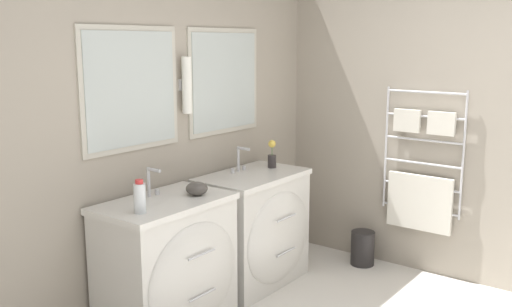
{
  "coord_description": "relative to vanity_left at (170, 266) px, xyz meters",
  "views": [
    {
      "loc": [
        -2.53,
        -0.9,
        1.86
      ],
      "look_at": [
        0.46,
        1.36,
        1.12
      ],
      "focal_mm": 40.0,
      "sensor_mm": 36.0,
      "label": 1
    }
  ],
  "objects": [
    {
      "name": "vanity_left",
      "position": [
        0.0,
        0.0,
        0.0
      ],
      "size": [
        0.87,
        0.58,
        0.87
      ],
      "color": "silver",
      "rests_on": "ground_plane"
    },
    {
      "name": "vanity_right",
      "position": [
        0.92,
        0.0,
        0.0
      ],
      "size": [
        0.87,
        0.58,
        0.87
      ],
      "color": "silver",
      "rests_on": "ground_plane"
    },
    {
      "name": "amenity_bowl",
      "position": [
        0.22,
        -0.04,
        0.47
      ],
      "size": [
        0.14,
        0.14,
        0.09
      ],
      "color": "#4C4742",
      "rests_on": "vanity_left"
    },
    {
      "name": "wall_right",
      "position": [
        1.97,
        -0.76,
        0.85
      ],
      "size": [
        0.13,
        3.92,
        2.6
      ],
      "color": "#9E9384",
      "rests_on": "ground_plane"
    },
    {
      "name": "toiletry_bottle",
      "position": [
        -0.28,
        -0.05,
        0.52
      ],
      "size": [
        0.07,
        0.07,
        0.2
      ],
      "color": "silver",
      "rests_on": "vanity_left"
    },
    {
      "name": "wall_back",
      "position": [
        0.11,
        0.34,
        0.87
      ],
      "size": [
        5.29,
        0.15,
        2.6
      ],
      "color": "#9E9384",
      "rests_on": "ground_plane"
    },
    {
      "name": "waste_bin",
      "position": [
        1.77,
        -0.49,
        -0.29
      ],
      "size": [
        0.2,
        0.2,
        0.29
      ],
      "color": "#282626",
      "rests_on": "ground_plane"
    },
    {
      "name": "faucet_left",
      "position": [
        0.0,
        0.16,
        0.53
      ],
      "size": [
        0.17,
        0.12,
        0.2
      ],
      "color": "silver",
      "rests_on": "vanity_left"
    },
    {
      "name": "faucet_right",
      "position": [
        0.92,
        0.16,
        0.53
      ],
      "size": [
        0.17,
        0.12,
        0.2
      ],
      "color": "silver",
      "rests_on": "vanity_right"
    },
    {
      "name": "flower_vase",
      "position": [
        1.19,
        0.04,
        0.53
      ],
      "size": [
        0.07,
        0.07,
        0.22
      ],
      "color": "#332D2D",
      "rests_on": "vanity_right"
    }
  ]
}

